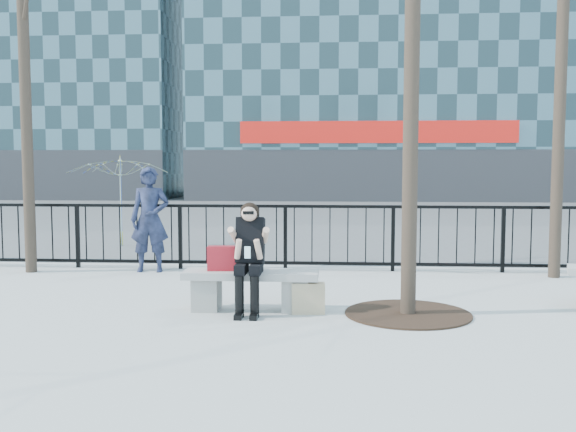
{
  "coord_description": "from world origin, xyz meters",
  "views": [
    {
      "loc": [
        1.0,
        -7.71,
        1.81
      ],
      "look_at": [
        0.4,
        0.8,
        1.1
      ],
      "focal_mm": 40.0,
      "sensor_mm": 36.0,
      "label": 1
    }
  ],
  "objects": [
    {
      "name": "ground",
      "position": [
        0.0,
        0.0,
        0.0
      ],
      "size": [
        120.0,
        120.0,
        0.0
      ],
      "primitive_type": "plane",
      "color": "#A7A8A2",
      "rests_on": "ground"
    },
    {
      "name": "street_surface",
      "position": [
        0.0,
        15.0,
        0.0
      ],
      "size": [
        60.0,
        23.0,
        0.01
      ],
      "primitive_type": "cube",
      "color": "#474747",
      "rests_on": "ground"
    },
    {
      "name": "railing",
      "position": [
        0.0,
        3.0,
        0.55
      ],
      "size": [
        14.0,
        0.06,
        1.1
      ],
      "color": "black",
      "rests_on": "ground"
    },
    {
      "name": "tree_grate",
      "position": [
        1.9,
        -0.1,
        0.01
      ],
      "size": [
        1.5,
        1.5,
        0.02
      ],
      "primitive_type": "cylinder",
      "color": "black",
      "rests_on": "ground"
    },
    {
      "name": "bench_main",
      "position": [
        0.0,
        0.0,
        0.3
      ],
      "size": [
        1.65,
        0.46,
        0.49
      ],
      "color": "gray",
      "rests_on": "ground"
    },
    {
      "name": "seated_woman",
      "position": [
        0.0,
        -0.16,
        0.67
      ],
      "size": [
        0.5,
        0.64,
        1.34
      ],
      "color": "black",
      "rests_on": "ground"
    },
    {
      "name": "handbag",
      "position": [
        -0.35,
        0.02,
        0.64
      ],
      "size": [
        0.37,
        0.2,
        0.3
      ],
      "primitive_type": "cube",
      "rotation": [
        0.0,
        0.0,
        0.08
      ],
      "color": "maroon",
      "rests_on": "bench_main"
    },
    {
      "name": "shopping_bag",
      "position": [
        0.71,
        -0.13,
        0.19
      ],
      "size": [
        0.41,
        0.18,
        0.37
      ],
      "primitive_type": "cube",
      "rotation": [
        0.0,
        0.0,
        0.08
      ],
      "color": "tan",
      "rests_on": "ground"
    },
    {
      "name": "standing_man",
      "position": [
        -2.03,
        2.68,
        0.87
      ],
      "size": [
        0.68,
        0.48,
        1.75
      ],
      "primitive_type": "imported",
      "rotation": [
        0.0,
        0.0,
        0.1
      ],
      "color": "black",
      "rests_on": "ground"
    },
    {
      "name": "vendor_umbrella",
      "position": [
        -3.6,
        5.79,
        0.98
      ],
      "size": [
        2.66,
        2.69,
        1.97
      ],
      "primitive_type": "imported",
      "rotation": [
        0.0,
        0.0,
        -0.27
      ],
      "color": "yellow",
      "rests_on": "ground"
    }
  ]
}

